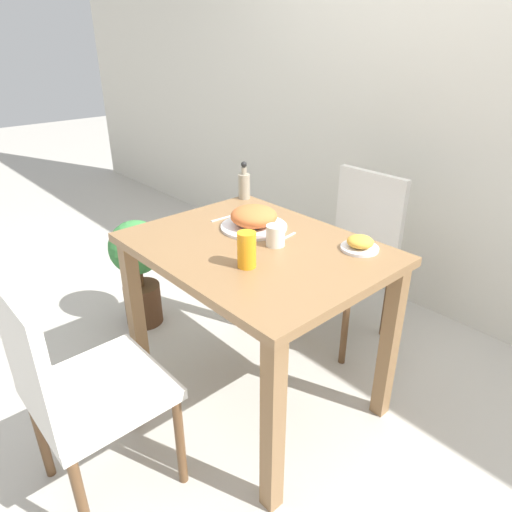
% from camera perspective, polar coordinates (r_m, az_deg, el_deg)
% --- Properties ---
extents(ground_plane, '(16.00, 16.00, 0.00)m').
position_cam_1_polar(ground_plane, '(2.22, -0.00, -16.72)').
color(ground_plane, '#B7B2A8').
extents(wall_back, '(8.00, 0.05, 2.60)m').
position_cam_1_polar(wall_back, '(2.68, 22.32, 19.80)').
color(wall_back, beige).
rests_on(wall_back, ground_plane).
extents(dining_table, '(1.00, 0.76, 0.76)m').
position_cam_1_polar(dining_table, '(1.85, -0.00, -2.03)').
color(dining_table, olive).
rests_on(dining_table, ground_plane).
extents(chair_near, '(0.42, 0.42, 0.88)m').
position_cam_1_polar(chair_near, '(1.63, -21.83, -14.71)').
color(chair_near, silver).
rests_on(chair_near, ground_plane).
extents(chair_far, '(0.42, 0.42, 0.88)m').
position_cam_1_polar(chair_far, '(2.44, 12.03, 0.93)').
color(chair_far, silver).
rests_on(chair_far, ground_plane).
extents(food_plate, '(0.28, 0.28, 0.10)m').
position_cam_1_polar(food_plate, '(1.93, -0.27, 4.72)').
color(food_plate, white).
rests_on(food_plate, dining_table).
extents(side_plate, '(0.15, 0.15, 0.06)m').
position_cam_1_polar(side_plate, '(1.79, 12.87, 1.48)').
color(side_plate, white).
rests_on(side_plate, dining_table).
extents(drink_cup, '(0.07, 0.07, 0.08)m').
position_cam_1_polar(drink_cup, '(1.77, 2.44, 2.58)').
color(drink_cup, silver).
rests_on(drink_cup, dining_table).
extents(juice_glass, '(0.07, 0.07, 0.13)m').
position_cam_1_polar(juice_glass, '(1.60, -1.17, 0.78)').
color(juice_glass, orange).
rests_on(juice_glass, dining_table).
extents(sauce_bottle, '(0.06, 0.06, 0.19)m').
position_cam_1_polar(sauce_bottle, '(2.30, -1.50, 8.93)').
color(sauce_bottle, gray).
rests_on(sauce_bottle, dining_table).
extents(fork_utensil, '(0.02, 0.19, 0.00)m').
position_cam_1_polar(fork_utensil, '(2.07, -3.44, 4.93)').
color(fork_utensil, silver).
rests_on(fork_utensil, dining_table).
extents(spoon_utensil, '(0.04, 0.18, 0.00)m').
position_cam_1_polar(spoon_utensil, '(1.84, 3.31, 2.07)').
color(spoon_utensil, silver).
rests_on(spoon_utensil, dining_table).
extents(potted_plant_left, '(0.30, 0.30, 0.62)m').
position_cam_1_polar(potted_plant_left, '(2.58, -14.50, -0.94)').
color(potted_plant_left, '#51331E').
rests_on(potted_plant_left, ground_plane).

